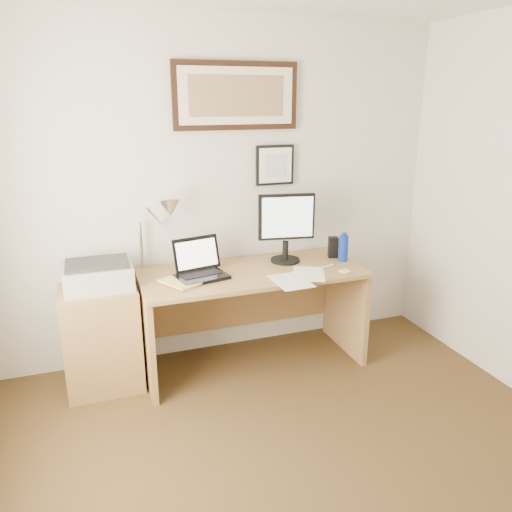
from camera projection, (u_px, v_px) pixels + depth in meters
name	position (u px, v px, depth m)	size (l,w,h in m)	color
wall_back	(217.00, 194.00, 3.72)	(3.50, 0.02, 2.50)	silver
side_cabinet	(102.00, 338.00, 3.41)	(0.50, 0.40, 0.73)	olive
water_bottle	(343.00, 248.00, 3.78)	(0.07, 0.07, 0.20)	#0C279C
bottle_cap	(344.00, 234.00, 3.74)	(0.04, 0.04, 0.02)	#0C279C
speaker	(333.00, 247.00, 3.87)	(0.07, 0.06, 0.16)	black
paper_sheet_a	(291.00, 281.00, 3.38)	(0.22, 0.32, 0.00)	white
paper_sheet_b	(309.00, 274.00, 3.51)	(0.22, 0.31, 0.00)	white
sticky_pad	(345.00, 271.00, 3.56)	(0.07, 0.07, 0.01)	#FFE378
marker_pen	(326.00, 267.00, 3.65)	(0.02, 0.02, 0.14)	white
book	(170.00, 286.00, 3.27)	(0.19, 0.26, 0.02)	#E8D76D
desk	(249.00, 297.00, 3.74)	(1.60, 0.70, 0.75)	olive
laptop	(200.00, 268.00, 3.46)	(0.38, 0.36, 0.26)	black
lcd_monitor	(286.00, 225.00, 3.69)	(0.42, 0.22, 0.52)	black
printer	(98.00, 275.00, 3.30)	(0.44, 0.34, 0.18)	#ABABAD
desk_lamp	(167.00, 212.00, 3.44)	(0.29, 0.27, 0.53)	silver
picture_large	(236.00, 96.00, 3.53)	(0.92, 0.04, 0.47)	black
picture_small	(275.00, 165.00, 3.78)	(0.30, 0.03, 0.30)	black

